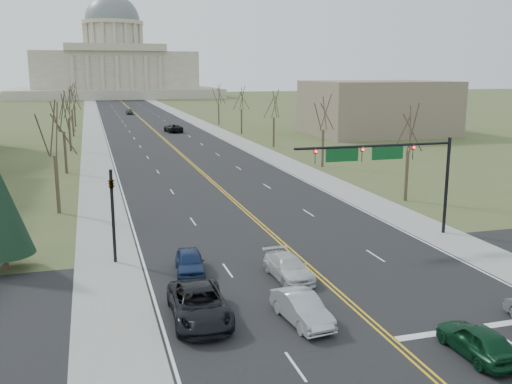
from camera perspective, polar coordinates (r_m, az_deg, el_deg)
ground at (r=28.13m, az=12.38°, el=-13.39°), size 600.00×600.00×0.00m
road at (r=133.27m, az=-10.87°, el=6.71°), size 20.00×380.00×0.01m
cross_road at (r=33.06m, az=7.37°, el=-9.23°), size 120.00×14.00×0.01m
sidewalk_left at (r=132.68m, az=-16.06°, el=6.44°), size 4.00×380.00×0.03m
sidewalk_right at (r=134.93m, az=-5.76°, el=6.93°), size 4.00×380.00×0.03m
center_line at (r=133.27m, az=-10.87°, el=6.72°), size 0.42×380.00×0.01m
edge_line_left at (r=132.71m, az=-15.10°, el=6.50°), size 0.15×380.00×0.01m
edge_line_right at (r=134.55m, az=-6.68°, el=6.90°), size 0.15×380.00×0.01m
stop_bar at (r=29.97m, az=21.96°, el=-12.34°), size 9.50×0.50×0.01m
capitol at (r=272.35m, az=-13.95°, el=12.20°), size 90.00×60.00×50.00m
signal_mast at (r=41.34m, az=12.93°, el=3.14°), size 12.12×0.44×7.20m
signal_left at (r=36.60m, az=-14.16°, el=-1.32°), size 0.32×0.36×6.00m
tree_r_0 at (r=54.28m, az=15.06°, el=5.94°), size 3.74×3.74×8.50m
tree_l_0 at (r=50.47m, az=-19.61°, el=5.67°), size 3.96×3.96×9.00m
tree_r_1 at (r=72.05m, az=6.77°, el=7.68°), size 3.74×3.74×8.50m
tree_l_1 at (r=70.38m, az=-18.77°, el=7.35°), size 3.96×3.96×9.00m
tree_r_2 at (r=90.76m, az=1.80°, el=8.65°), size 3.74×3.74×8.50m
tree_l_2 at (r=90.33m, az=-18.30°, el=8.29°), size 3.96×3.96×9.00m
tree_r_3 at (r=109.92m, az=-1.47°, el=9.25°), size 3.74×3.74×8.50m
tree_l_3 at (r=110.29m, az=-18.00°, el=8.88°), size 3.96×3.96×9.00m
tree_r_4 at (r=129.34m, az=-3.77°, el=9.65°), size 3.74×3.74×8.50m
tree_l_4 at (r=130.27m, az=-17.79°, el=9.30°), size 3.96×3.96×9.00m
conifer_l at (r=37.46m, az=-24.18°, el=-1.68°), size 3.64×3.64×6.50m
bldg_right_mass at (r=111.55m, az=12.01°, el=8.24°), size 25.00×20.00×10.00m
car_nb_inner_lead at (r=26.72m, az=21.28°, el=-13.67°), size 1.70×4.20×1.43m
car_sb_inner_lead at (r=28.12m, az=4.61°, el=-11.52°), size 1.99×4.47×1.43m
car_sb_outer_lead at (r=28.37m, az=-5.70°, el=-11.12°), size 2.84×5.87×1.61m
car_sb_inner_second at (r=33.64m, az=3.27°, el=-7.54°), size 2.17×4.71×1.33m
car_sb_outer_second at (r=34.66m, az=-6.65°, el=-6.95°), size 2.07×4.25×1.40m
car_far_nb at (r=114.36m, az=-8.28°, el=6.37°), size 3.37×6.29×1.68m
car_far_sb at (r=162.95m, az=-12.53°, el=7.86°), size 1.85×4.57×1.55m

